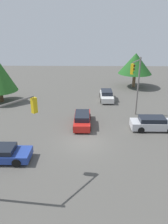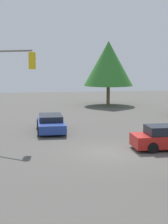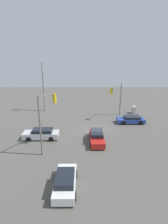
{
  "view_description": "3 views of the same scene",
  "coord_description": "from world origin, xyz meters",
  "px_view_note": "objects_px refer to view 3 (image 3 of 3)",
  "views": [
    {
      "loc": [
        -17.75,
        -0.31,
        10.18
      ],
      "look_at": [
        0.59,
        0.03,
        2.79
      ],
      "focal_mm": 35.0,
      "sensor_mm": 36.0,
      "label": 1
    },
    {
      "loc": [
        -4.38,
        -18.57,
        5.12
      ],
      "look_at": [
        -1.32,
        1.11,
        2.2
      ],
      "focal_mm": 55.0,
      "sensor_mm": 36.0,
      "label": 2
    },
    {
      "loc": [
        24.35,
        -1.59,
        10.52
      ],
      "look_at": [
        1.39,
        -1.34,
        3.33
      ],
      "focal_mm": 28.0,
      "sensor_mm": 36.0,
      "label": 3
    }
  ],
  "objects_px": {
    "sedan_red": "(97,137)",
    "sedan_blue": "(131,120)",
    "sedan_silver": "(41,134)",
    "electrical_cabinet": "(134,110)",
    "sedan_white": "(65,181)",
    "traffic_signal_cross": "(46,114)",
    "traffic_signal_main": "(117,95)"
  },
  "relations": [
    {
      "from": "sedan_red",
      "to": "sedan_white",
      "type": "xyz_separation_m",
      "value": [
        8.47,
        -3.28,
        -0.0
      ]
    },
    {
      "from": "sedan_red",
      "to": "sedan_silver",
      "type": "bearing_deg",
      "value": -7.57
    },
    {
      "from": "sedan_white",
      "to": "traffic_signal_main",
      "type": "bearing_deg",
      "value": 67.34
    },
    {
      "from": "sedan_red",
      "to": "electrical_cabinet",
      "type": "bearing_deg",
      "value": -124.49
    },
    {
      "from": "sedan_silver",
      "to": "electrical_cabinet",
      "type": "xyz_separation_m",
      "value": [
        -11.05,
        15.64,
        0.03
      ]
    },
    {
      "from": "sedan_blue",
      "to": "electrical_cabinet",
      "type": "relative_size",
      "value": 3.18
    },
    {
      "from": "traffic_signal_cross",
      "to": "electrical_cabinet",
      "type": "relative_size",
      "value": 4.83
    },
    {
      "from": "sedan_white",
      "to": "electrical_cabinet",
      "type": "height_order",
      "value": "electrical_cabinet"
    },
    {
      "from": "traffic_signal_cross",
      "to": "electrical_cabinet",
      "type": "distance_m",
      "value": 20.44
    },
    {
      "from": "sedan_white",
      "to": "traffic_signal_main",
      "type": "distance_m",
      "value": 20.06
    },
    {
      "from": "sedan_blue",
      "to": "sedan_white",
      "type": "bearing_deg",
      "value": 147.87
    },
    {
      "from": "sedan_silver",
      "to": "sedan_red",
      "type": "distance_m",
      "value": 7.44
    },
    {
      "from": "sedan_red",
      "to": "traffic_signal_main",
      "type": "xyz_separation_m",
      "value": [
        -9.76,
        4.33,
        3.5
      ]
    },
    {
      "from": "traffic_signal_main",
      "to": "electrical_cabinet",
      "type": "xyz_separation_m",
      "value": [
        -2.27,
        3.94,
        -3.47
      ]
    },
    {
      "from": "sedan_red",
      "to": "sedan_blue",
      "type": "relative_size",
      "value": 1.05
    },
    {
      "from": "sedan_blue",
      "to": "traffic_signal_cross",
      "type": "distance_m",
      "value": 15.61
    },
    {
      "from": "sedan_silver",
      "to": "sedan_blue",
      "type": "distance_m",
      "value": 14.81
    },
    {
      "from": "sedan_white",
      "to": "sedan_red",
      "type": "bearing_deg",
      "value": 68.82
    },
    {
      "from": "sedan_blue",
      "to": "electrical_cabinet",
      "type": "xyz_separation_m",
      "value": [
        -5.3,
        2.0,
        0.1
      ]
    },
    {
      "from": "sedan_red",
      "to": "electrical_cabinet",
      "type": "height_order",
      "value": "sedan_red"
    },
    {
      "from": "sedan_silver",
      "to": "sedan_white",
      "type": "bearing_deg",
      "value": -156.59
    },
    {
      "from": "sedan_red",
      "to": "sedan_blue",
      "type": "xyz_separation_m",
      "value": [
        -6.74,
        6.27,
        -0.07
      ]
    },
    {
      "from": "sedan_blue",
      "to": "traffic_signal_main",
      "type": "xyz_separation_m",
      "value": [
        -3.02,
        -1.94,
        3.56
      ]
    },
    {
      "from": "sedan_white",
      "to": "traffic_signal_cross",
      "type": "bearing_deg",
      "value": 112.6
    },
    {
      "from": "sedan_blue",
      "to": "sedan_white",
      "type": "distance_m",
      "value": 17.96
    },
    {
      "from": "traffic_signal_main",
      "to": "traffic_signal_cross",
      "type": "relative_size",
      "value": 0.89
    },
    {
      "from": "sedan_white",
      "to": "sedan_silver",
      "type": "bearing_deg",
      "value": 113.41
    },
    {
      "from": "traffic_signal_cross",
      "to": "sedan_blue",
      "type": "bearing_deg",
      "value": -25.12
    },
    {
      "from": "sedan_silver",
      "to": "electrical_cabinet",
      "type": "bearing_deg",
      "value": -54.75
    },
    {
      "from": "sedan_silver",
      "to": "traffic_signal_cross",
      "type": "relative_size",
      "value": 0.69
    },
    {
      "from": "sedan_silver",
      "to": "traffic_signal_cross",
      "type": "distance_m",
      "value": 5.25
    },
    {
      "from": "sedan_red",
      "to": "electrical_cabinet",
      "type": "relative_size",
      "value": 3.33
    }
  ]
}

